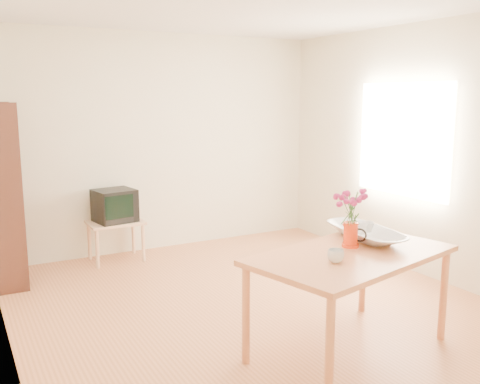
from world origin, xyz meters
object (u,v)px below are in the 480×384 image
bowl (366,208)px  television (114,205)px  mug (336,256)px  pitcher (351,236)px  table (351,263)px

bowl → television: bowl is taller
mug → pitcher: bearing=175.4°
table → pitcher: (0.09, 0.12, 0.16)m
table → television: (-0.89, 3.00, -0.03)m
pitcher → television: size_ratio=0.40×
pitcher → mug: bearing=179.5°
table → bowl: size_ratio=3.15×
pitcher → bowl: size_ratio=0.36×
pitcher → table: bearing=-163.6°
bowl → mug: bearing=-148.1°
pitcher → television: pitcher is taller
mug → bowl: bearing=170.8°
mug → table: bearing=166.2°
bowl → television: 3.05m
mug → bowl: (0.58, 0.36, 0.20)m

